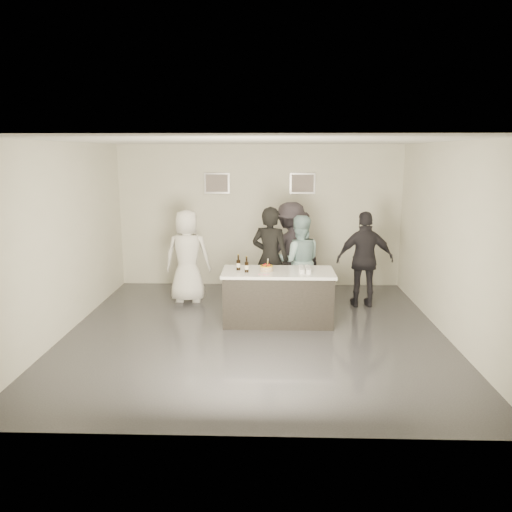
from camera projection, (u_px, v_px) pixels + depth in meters
The scene contains 19 objects.
floor at pixel (255, 332), 8.01m from camera, with size 6.00×6.00×0.00m, color #3D3D42.
ceiling at pixel (255, 141), 7.40m from camera, with size 6.00×6.00×0.00m, color white.
wall_back at pixel (260, 216), 10.64m from camera, with size 6.00×0.04×3.00m, color silver.
wall_front at pixel (245, 294), 4.77m from camera, with size 6.00×0.04×3.00m, color silver.
wall_left at pixel (63, 239), 7.79m from camera, with size 0.04×6.00×3.00m, color silver.
wall_right at pixel (451, 241), 7.61m from camera, with size 0.04×6.00×3.00m, color silver.
picture_left at pixel (217, 183), 10.49m from camera, with size 0.54×0.04×0.44m, color #B2B2B7.
picture_right at pixel (303, 183), 10.44m from camera, with size 0.54×0.04×0.44m, color #B2B2B7.
bar_counter at pixel (278, 297), 8.39m from camera, with size 1.86×0.86×0.90m, color white.
cake at pixel (266, 269), 8.29m from camera, with size 0.22×0.22×0.08m, color yellow.
beer_bottle_a at pixel (238, 262), 8.33m from camera, with size 0.07×0.07×0.26m, color black.
beer_bottle_b at pixel (247, 265), 8.18m from camera, with size 0.07×0.07×0.26m, color black.
tumbler_cluster at pixel (305, 269), 8.23m from camera, with size 0.19×0.40×0.08m, color orange.
candles at pixel (261, 275), 8.03m from camera, with size 0.24×0.08×0.01m, color pink.
person_main_black at pixel (270, 259), 9.00m from camera, with size 0.69×0.45×1.90m, color black.
person_main_blue at pixel (299, 261), 9.23m from camera, with size 0.83×0.65×1.72m, color #96BFC4.
person_guest_left at pixel (188, 256), 9.52m from camera, with size 0.87×0.57×1.79m, color white.
person_guest_right at pixel (365, 260), 9.21m from camera, with size 1.05×0.44×1.78m, color black.
person_guest_back at pixel (291, 251), 9.67m from camera, with size 1.23×0.71×1.91m, color #29252C.
Camera 1 is at (0.25, -7.59, 2.83)m, focal length 35.00 mm.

